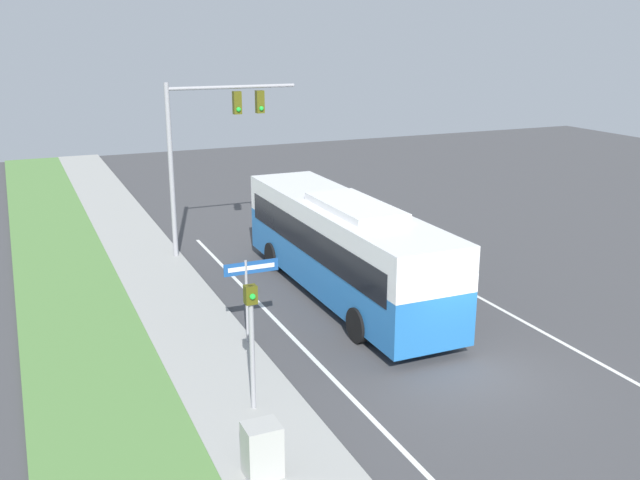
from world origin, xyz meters
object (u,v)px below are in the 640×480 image
pedestrian_signal (252,328)px  utility_cabinet (262,450)px  street_sign (249,285)px  signal_gantry (207,135)px  bus (343,243)px

pedestrian_signal → utility_cabinet: 3.13m
pedestrian_signal → street_sign: size_ratio=1.24×
street_sign → utility_cabinet: 6.71m
street_sign → signal_gantry: bearing=81.6°
bus → utility_cabinet: 10.89m
signal_gantry → pedestrian_signal: signal_gantry is taller
signal_gantry → utility_cabinet: 16.47m
pedestrian_signal → street_sign: 3.88m
signal_gantry → street_sign: signal_gantry is taller
bus → street_sign: 4.97m
bus → utility_cabinet: bearing=-124.1°
street_sign → utility_cabinet: street_sign is taller
bus → signal_gantry: size_ratio=1.69×
signal_gantry → bus: bearing=-66.7°
street_sign → pedestrian_signal: bearing=-107.3°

